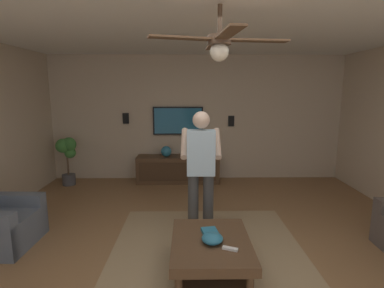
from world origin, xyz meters
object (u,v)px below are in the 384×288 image
coffee_table (211,249)px  media_console (178,169)px  potted_plant_tall (67,153)px  vase_round (166,151)px  book (210,233)px  remote_white (230,249)px  bowl (212,238)px  wall_speaker_left (231,121)px  wall_speaker_right (126,118)px  tv (178,121)px  person_standing (201,166)px  ceiling_fan (220,43)px

coffee_table → media_console: (3.23, 0.44, -0.02)m
media_console → potted_plant_tall: size_ratio=1.74×
vase_round → coffee_table: bearing=-168.1°
potted_plant_tall → book: size_ratio=4.43×
coffee_table → remote_white: (-0.19, -0.17, 0.12)m
vase_round → remote_white: bearing=-166.1°
bowl → wall_speaker_left: (3.55, -0.68, 0.81)m
remote_white → wall_speaker_right: bearing=137.0°
tv → person_standing: 2.56m
person_standing → wall_speaker_left: 2.65m
book → vase_round: vase_round is taller
person_standing → bowl: size_ratio=7.64×
coffee_table → person_standing: person_standing is taller
vase_round → ceiling_fan: size_ratio=0.18×
remote_white → wall_speaker_left: 3.81m
media_console → vase_round: size_ratio=7.73×
bowl → wall_speaker_right: (3.55, 1.55, 0.87)m
coffee_table → bowl: (-0.06, -0.01, 0.15)m
person_standing → book: bearing=-174.1°
bowl → person_standing: bearing=3.9°
book → vase_round: size_ratio=1.00×
person_standing → book: 0.99m
wall_speaker_right → bowl: bearing=-156.5°
potted_plant_tall → coffee_table: bearing=-139.2°
wall_speaker_right → ceiling_fan: ceiling_fan is taller
wall_speaker_right → remote_white: bearing=-155.2°
person_standing → remote_white: size_ratio=10.93×
remote_white → book: (0.31, 0.16, 0.01)m
wall_speaker_right → tv: bearing=-90.7°
book → vase_round: (3.08, 0.68, 0.24)m
person_standing → ceiling_fan: bearing=-173.5°
coffee_table → book: 0.17m
media_console → remote_white: media_console is taller
potted_plant_tall → bowl: (-3.13, -2.66, -0.20)m
media_console → vase_round: 0.45m
bowl → remote_white: size_ratio=1.43×
wall_speaker_left → ceiling_fan: 3.88m
bowl → vase_round: size_ratio=0.98×
potted_plant_tall → book: 3.98m
wall_speaker_right → wall_speaker_left: bearing=-90.0°
media_console → person_standing: person_standing is taller
ceiling_fan → tv: bearing=7.4°
wall_speaker_right → media_console: bearing=-103.0°
coffee_table → vase_round: vase_round is taller
wall_speaker_left → book: bearing=168.4°
wall_speaker_left → ceiling_fan: (-3.68, 0.65, 1.04)m
wall_speaker_left → wall_speaker_right: bearing=90.0°
coffee_table → potted_plant_tall: size_ratio=1.03×
book → ceiling_fan: ceiling_fan is taller
person_standing → vase_round: size_ratio=7.45×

